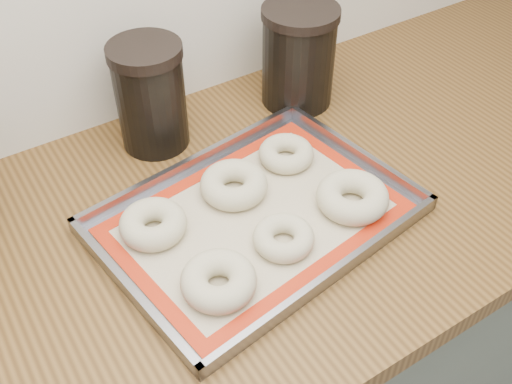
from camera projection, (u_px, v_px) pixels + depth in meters
cabinet at (269, 351)px, 1.29m from camera, size 3.00×0.65×0.86m
countertop at (274, 201)px, 0.98m from camera, size 3.06×0.68×0.04m
baking_tray at (256, 217)px, 0.92m from camera, size 0.50×0.39×0.03m
baking_mat at (256, 218)px, 0.92m from camera, size 0.46×0.35×0.00m
bagel_front_left at (219, 281)px, 0.81m from camera, size 0.13×0.13×0.04m
bagel_front_mid at (284, 238)px, 0.87m from camera, size 0.11×0.11×0.03m
bagel_front_right at (352, 197)px, 0.93m from camera, size 0.14×0.14×0.04m
bagel_back_left at (153, 224)px, 0.89m from camera, size 0.13×0.13×0.04m
bagel_back_mid at (234, 185)px, 0.95m from camera, size 0.15×0.15×0.04m
bagel_back_right at (286, 154)px, 1.01m from camera, size 0.10×0.10×0.03m
canister_mid at (150, 96)px, 1.00m from camera, size 0.12×0.12×0.19m
canister_right at (299, 56)px, 1.10m from camera, size 0.14×0.14×0.19m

